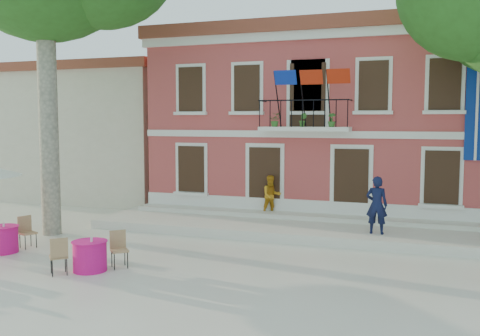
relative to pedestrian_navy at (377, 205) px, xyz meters
name	(u,v)px	position (x,y,z in m)	size (l,w,h in m)	color
ground	(188,260)	(-4.69, -3.73, -1.20)	(90.00, 90.00, 0.00)	beige
main_building	(327,121)	(-2.69, 6.26, 2.58)	(13.50, 9.59, 7.50)	#B44141
neighbor_west	(111,131)	(-14.19, 7.27, 2.02)	(9.40, 9.40, 6.40)	beige
terrace	(296,228)	(-2.69, 0.67, -1.05)	(14.00, 3.40, 0.30)	silver
pedestrian_navy	(377,205)	(0.00, 0.00, 0.00)	(0.65, 0.43, 1.80)	#0F1534
pedestrian_orange	(271,195)	(-3.95, 1.97, -0.15)	(0.72, 0.56, 1.49)	orange
cafe_table_1	(90,255)	(-6.56, -5.55, -0.78)	(1.68, 1.63, 0.95)	#E51570
cafe_table_2	(3,238)	(-10.06, -4.78, -0.78)	(1.14, 1.93, 0.95)	#E51570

